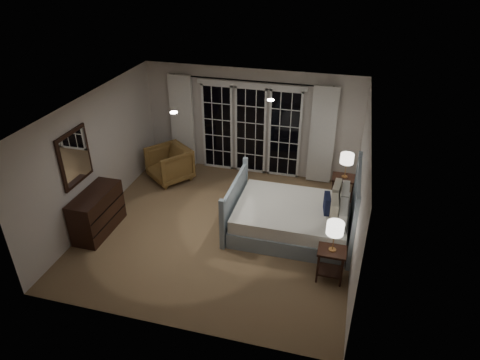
% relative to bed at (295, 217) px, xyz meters
% --- Properties ---
extents(floor, '(5.00, 5.00, 0.00)m').
position_rel_bed_xyz_m(floor, '(-1.41, -0.28, -0.34)').
color(floor, olive).
rests_on(floor, ground).
extents(ceiling, '(5.00, 5.00, 0.00)m').
position_rel_bed_xyz_m(ceiling, '(-1.41, -0.28, 2.16)').
color(ceiling, white).
rests_on(ceiling, wall_back).
extents(wall_left, '(0.02, 5.00, 2.50)m').
position_rel_bed_xyz_m(wall_left, '(-3.91, -0.28, 0.91)').
color(wall_left, beige).
rests_on(wall_left, floor).
extents(wall_right, '(0.02, 5.00, 2.50)m').
position_rel_bed_xyz_m(wall_right, '(1.09, -0.28, 0.91)').
color(wall_right, beige).
rests_on(wall_right, floor).
extents(wall_back, '(5.00, 0.02, 2.50)m').
position_rel_bed_xyz_m(wall_back, '(-1.41, 2.22, 0.91)').
color(wall_back, beige).
rests_on(wall_back, floor).
extents(wall_front, '(5.00, 0.02, 2.50)m').
position_rel_bed_xyz_m(wall_front, '(-1.41, -2.78, 0.91)').
color(wall_front, beige).
rests_on(wall_front, floor).
extents(french_doors, '(2.50, 0.04, 2.20)m').
position_rel_bed_xyz_m(french_doors, '(-1.41, 2.18, 0.75)').
color(french_doors, black).
rests_on(french_doors, wall_back).
extents(curtain_rod, '(3.50, 0.03, 0.03)m').
position_rel_bed_xyz_m(curtain_rod, '(-1.41, 2.12, 1.91)').
color(curtain_rod, black).
rests_on(curtain_rod, wall_back).
extents(curtain_left, '(0.55, 0.10, 2.25)m').
position_rel_bed_xyz_m(curtain_left, '(-3.06, 2.10, 0.81)').
color(curtain_left, silver).
rests_on(curtain_left, curtain_rod).
extents(curtain_right, '(0.55, 0.10, 2.25)m').
position_rel_bed_xyz_m(curtain_right, '(0.24, 2.10, 0.81)').
color(curtain_right, silver).
rests_on(curtain_right, curtain_rod).
extents(downlight_a, '(0.12, 0.12, 0.01)m').
position_rel_bed_xyz_m(downlight_a, '(-0.61, 0.32, 2.15)').
color(downlight_a, white).
rests_on(downlight_a, ceiling).
extents(downlight_b, '(0.12, 0.12, 0.01)m').
position_rel_bed_xyz_m(downlight_b, '(-2.01, -0.68, 2.15)').
color(downlight_b, white).
rests_on(downlight_b, ceiling).
extents(bed, '(2.31, 1.66, 1.35)m').
position_rel_bed_xyz_m(bed, '(0.00, 0.00, 0.00)').
color(bed, gray).
rests_on(bed, floor).
extents(nightstand_left, '(0.46, 0.37, 0.60)m').
position_rel_bed_xyz_m(nightstand_left, '(0.76, -1.14, 0.05)').
color(nightstand_left, black).
rests_on(nightstand_left, floor).
extents(nightstand_right, '(0.49, 0.40, 0.64)m').
position_rel_bed_xyz_m(nightstand_right, '(0.82, 1.27, 0.09)').
color(nightstand_right, black).
rests_on(nightstand_right, floor).
extents(lamp_left, '(0.27, 0.27, 0.53)m').
position_rel_bed_xyz_m(lamp_left, '(0.76, -1.14, 0.68)').
color(lamp_left, tan).
rests_on(lamp_left, nightstand_left).
extents(lamp_right, '(0.27, 0.27, 0.53)m').
position_rel_bed_xyz_m(lamp_right, '(0.82, 1.27, 0.73)').
color(lamp_right, tan).
rests_on(lamp_right, nightstand_right).
extents(armchair, '(1.21, 1.21, 0.80)m').
position_rel_bed_xyz_m(armchair, '(-3.12, 1.31, 0.06)').
color(armchair, brown).
rests_on(armchair, floor).
extents(dresser, '(0.51, 1.19, 0.84)m').
position_rel_bed_xyz_m(dresser, '(-3.64, -0.93, 0.08)').
color(dresser, black).
rests_on(dresser, floor).
extents(mirror, '(0.05, 0.85, 1.00)m').
position_rel_bed_xyz_m(mirror, '(-3.88, -0.93, 1.21)').
color(mirror, black).
rests_on(mirror, wall_left).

